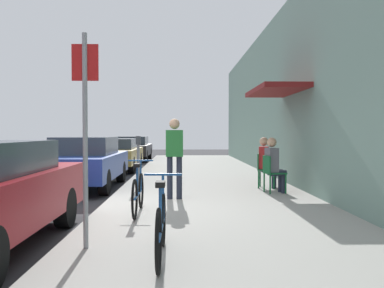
# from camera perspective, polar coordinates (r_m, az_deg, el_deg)

# --- Properties ---
(ground_plane) EXTENTS (60.00, 60.00, 0.00)m
(ground_plane) POSITION_cam_1_polar(r_m,az_deg,el_deg) (8.12, -12.69, -9.29)
(ground_plane) COLOR #2D2D30
(sidewalk_slab) EXTENTS (4.50, 32.00, 0.12)m
(sidewalk_slab) POSITION_cam_1_polar(r_m,az_deg,el_deg) (9.95, 2.55, -6.90)
(sidewalk_slab) COLOR #9E9B93
(sidewalk_slab) RESTS_ON ground_plane
(building_facade) EXTENTS (1.40, 32.00, 5.20)m
(building_facade) POSITION_cam_1_polar(r_m,az_deg,el_deg) (10.35, 16.02, 7.46)
(building_facade) COLOR gray
(building_facade) RESTS_ON ground_plane
(parked_car_1) EXTENTS (1.80, 4.40, 1.40)m
(parked_car_1) POSITION_cam_1_polar(r_m,az_deg,el_deg) (11.82, -14.47, -2.35)
(parked_car_1) COLOR navy
(parked_car_1) RESTS_ON ground_plane
(parked_car_2) EXTENTS (1.80, 4.40, 1.28)m
(parked_car_2) POSITION_cam_1_polar(r_m,az_deg,el_deg) (17.09, -10.41, -1.29)
(parked_car_2) COLOR #A58433
(parked_car_2) RESTS_ON ground_plane
(parked_car_3) EXTENTS (1.80, 4.40, 1.32)m
(parked_car_3) POSITION_cam_1_polar(r_m,az_deg,el_deg) (23.05, -8.08, -0.52)
(parked_car_3) COLOR black
(parked_car_3) RESTS_ON ground_plane
(parking_meter) EXTENTS (0.12, 0.10, 1.32)m
(parking_meter) POSITION_cam_1_polar(r_m,az_deg,el_deg) (10.78, -7.38, -1.84)
(parking_meter) COLOR slate
(parking_meter) RESTS_ON sidewalk_slab
(street_sign) EXTENTS (0.32, 0.06, 2.60)m
(street_sign) POSITION_cam_1_polar(r_m,az_deg,el_deg) (5.18, -14.45, 2.80)
(street_sign) COLOR gray
(street_sign) RESTS_ON sidewalk_slab
(bicycle_0) EXTENTS (0.46, 1.71, 0.90)m
(bicycle_0) POSITION_cam_1_polar(r_m,az_deg,el_deg) (4.73, -4.26, -11.18)
(bicycle_0) COLOR black
(bicycle_0) RESTS_ON sidewalk_slab
(bicycle_1) EXTENTS (0.46, 1.71, 0.90)m
(bicycle_1) POSITION_cam_1_polar(r_m,az_deg,el_deg) (7.32, -7.41, -6.66)
(bicycle_1) COLOR black
(bicycle_1) RESTS_ON sidewalk_slab
(cafe_chair_0) EXTENTS (0.51, 0.51, 0.87)m
(cafe_chair_0) POSITION_cam_1_polar(r_m,az_deg,el_deg) (9.87, 10.87, -3.70)
(cafe_chair_0) COLOR #14592D
(cafe_chair_0) RESTS_ON sidewalk_slab
(seated_patron_0) EXTENTS (0.47, 0.41, 1.29)m
(seated_patron_0) POSITION_cam_1_polar(r_m,az_deg,el_deg) (9.87, 11.20, -2.58)
(seated_patron_0) COLOR #232838
(seated_patron_0) RESTS_ON sidewalk_slab
(cafe_chair_1) EXTENTS (0.55, 0.55, 0.87)m
(cafe_chair_1) POSITION_cam_1_polar(r_m,az_deg,el_deg) (10.78, 9.81, -3.25)
(cafe_chair_1) COLOR #14592D
(cafe_chair_1) RESTS_ON sidewalk_slab
(seated_patron_1) EXTENTS (0.50, 0.45, 1.29)m
(seated_patron_1) POSITION_cam_1_polar(r_m,az_deg,el_deg) (10.76, 10.14, -2.24)
(seated_patron_1) COLOR #232838
(seated_patron_1) RESTS_ON sidewalk_slab
(pedestrian_standing) EXTENTS (0.36, 0.22, 1.70)m
(pedestrian_standing) POSITION_cam_1_polar(r_m,az_deg,el_deg) (8.77, -2.42, -1.08)
(pedestrian_standing) COLOR #232838
(pedestrian_standing) RESTS_ON sidewalk_slab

